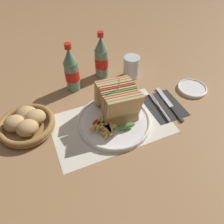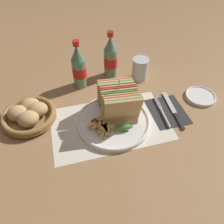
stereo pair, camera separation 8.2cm
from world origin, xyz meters
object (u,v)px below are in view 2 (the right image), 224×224
Objects in this scene: club_sandwich at (119,102)px; coke_bottle_near at (79,68)px; plate_main at (113,121)px; side_saucer at (200,96)px; fork at (163,114)px; coke_bottle_far at (111,58)px; glass_near at (140,70)px; knife at (173,110)px; bread_basket at (29,115)px.

coke_bottle_near is at bearing 114.34° from club_sandwich.
side_saucer is at bearing 6.25° from plate_main.
fork is 0.79× the size of coke_bottle_far.
coke_bottle_near reaches higher than side_saucer.
coke_bottle_near is at bearing 139.95° from fork.
club_sandwich is at bearing -65.66° from coke_bottle_near.
glass_near is (0.12, -0.06, -0.05)m from coke_bottle_far.
plate_main is 1.31× the size of knife.
side_saucer is at bearing -43.84° from glass_near.
fork is at bearing -67.31° from coke_bottle_far.
plate_main reaches higher than knife.
bread_basket is (-0.50, -0.14, -0.02)m from glass_near.
knife is at bearing -59.01° from coke_bottle_far.
glass_near is at bearing 52.46° from club_sandwich.
coke_bottle_far is 2.13× the size of glass_near.
club_sandwich is 1.54× the size of side_saucer.
coke_bottle_far is 1.70× the size of side_saucer.
bread_basket is (-0.22, -0.16, -0.07)m from coke_bottle_near.
plate_main is 0.08m from club_sandwich.
plate_main is at bearing -102.88° from coke_bottle_far.
knife is at bearing -6.40° from club_sandwich.
club_sandwich is 0.93× the size of knife.
side_saucer is at bearing -4.68° from bread_basket.
glass_near is at bearing 96.13° from fork.
coke_bottle_far is at bearing 142.04° from side_saucer.
plate_main is at bearing -18.34° from bread_basket.
bread_basket is at bearing -164.32° from glass_near.
glass_near is at bearing 15.68° from bread_basket.
glass_near is (-0.06, 0.24, 0.04)m from knife.
knife is at bearing -163.42° from side_saucer.
plate_main is 1.63× the size of fork.
bread_basket is (-0.30, 0.10, 0.02)m from plate_main.
club_sandwich is at bearing 177.94° from knife.
coke_bottle_near reaches higher than fork.
fork is at bearing -159.88° from knife.
coke_bottle_far is (0.04, 0.28, 0.01)m from club_sandwich.
bread_basket is (-0.33, 0.08, -0.05)m from club_sandwich.
side_saucer is (0.15, 0.04, 0.00)m from knife.
bread_basket is at bearing 161.66° from plate_main.
club_sandwich is 0.97× the size of bread_basket.
glass_near is (-0.01, 0.25, 0.04)m from fork.
club_sandwich reaches higher than fork.
coke_bottle_far is at bearing 14.80° from coke_bottle_near.
plate_main is 0.31m from glass_near.
knife is 0.43m from coke_bottle_near.
coke_bottle_far reaches higher than glass_near.
knife is 2.08× the size of glass_near.
coke_bottle_far is at bearing 117.03° from fork.
club_sandwich is 0.27m from glass_near.
glass_near is 0.52m from bread_basket.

